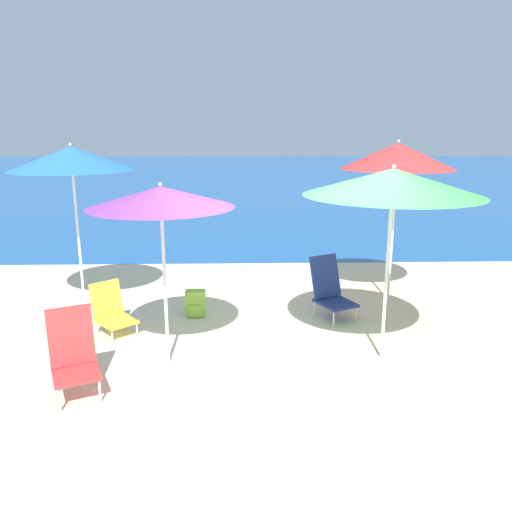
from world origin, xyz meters
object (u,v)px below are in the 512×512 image
at_px(beach_chair_navy, 330,289).
at_px(backpack_lime, 196,304).
at_px(beach_umbrella_purple, 161,197).
at_px(beach_chair_yellow, 112,310).
at_px(beach_umbrella_green, 393,182).
at_px(beach_chair_red, 73,353).
at_px(beach_umbrella_red, 398,156).
at_px(beach_umbrella_blue, 71,159).

height_order(beach_chair_navy, backpack_lime, beach_chair_navy).
relative_size(beach_umbrella_purple, beach_chair_yellow, 3.05).
bearing_deg(backpack_lime, beach_umbrella_purple, -97.28).
xyz_separation_m(beach_chair_yellow, beach_chair_navy, (2.92, 0.49, 0.10)).
xyz_separation_m(beach_umbrella_green, beach_chair_red, (-3.28, -0.69, -1.59)).
bearing_deg(beach_umbrella_purple, beach_umbrella_green, 0.97).
bearing_deg(beach_chair_red, beach_umbrella_purple, 13.72).
relative_size(beach_chair_yellow, beach_chair_navy, 0.78).
bearing_deg(beach_umbrella_red, beach_umbrella_green, -108.11).
bearing_deg(beach_chair_red, beach_chair_yellow, 66.44).
xyz_separation_m(beach_umbrella_purple, beach_umbrella_blue, (-1.46, 1.70, 0.30)).
relative_size(beach_umbrella_red, backpack_lime, 6.49).
relative_size(beach_umbrella_green, beach_chair_yellow, 3.32).
distance_m(beach_umbrella_blue, beach_chair_red, 3.00).
distance_m(beach_chair_yellow, beach_chair_red, 1.55).
bearing_deg(beach_chair_yellow, beach_umbrella_purple, -88.63).
bearing_deg(beach_umbrella_purple, backpack_lime, 82.72).
distance_m(beach_chair_red, backpack_lime, 2.34).
relative_size(beach_umbrella_blue, beach_chair_navy, 2.81).
bearing_deg(beach_umbrella_green, beach_umbrella_blue, 156.96).
distance_m(beach_umbrella_blue, beach_chair_yellow, 2.14).
height_order(beach_umbrella_green, beach_umbrella_blue, beach_umbrella_blue).
relative_size(beach_umbrella_green, backpack_lime, 5.91).
xyz_separation_m(beach_umbrella_blue, beach_chair_red, (0.63, -2.35, -1.75)).
relative_size(beach_chair_navy, beach_chair_red, 0.97).
relative_size(beach_umbrella_red, beach_chair_yellow, 3.64).
relative_size(beach_umbrella_red, beach_chair_navy, 2.86).
bearing_deg(beach_umbrella_purple, beach_umbrella_blue, 130.53).
bearing_deg(beach_chair_red, beach_umbrella_red, 9.94).
bearing_deg(beach_chair_navy, beach_umbrella_green, -100.52).
distance_m(beach_umbrella_red, beach_chair_yellow, 4.52).
height_order(beach_umbrella_green, beach_umbrella_red, beach_umbrella_red).
bearing_deg(beach_umbrella_blue, beach_umbrella_green, -23.04).
xyz_separation_m(beach_umbrella_blue, backpack_lime, (1.64, -0.26, -2.00)).
xyz_separation_m(beach_umbrella_red, beach_chair_red, (-3.93, -2.68, -1.76)).
bearing_deg(backpack_lime, beach_umbrella_green, -31.81).
bearing_deg(beach_umbrella_blue, beach_chair_red, -75.04).
distance_m(beach_umbrella_purple, beach_chair_red, 1.79).
bearing_deg(beach_umbrella_red, beach_chair_red, -145.72).
xyz_separation_m(beach_umbrella_green, beach_umbrella_blue, (-3.91, 1.66, 0.16)).
bearing_deg(backpack_lime, beach_umbrella_blue, 171.13).
relative_size(beach_umbrella_blue, beach_chair_yellow, 3.59).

